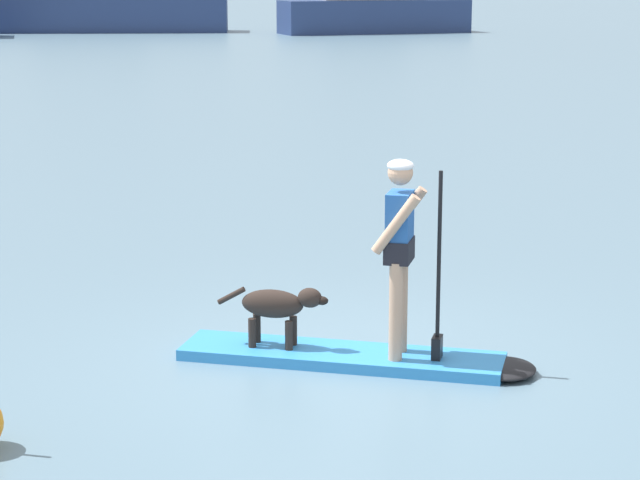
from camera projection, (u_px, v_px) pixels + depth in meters
ground_plane at (341, 362)px, 10.90m from camera, size 400.00×400.00×0.00m
paddleboard at (366, 358)px, 10.83m from camera, size 3.16×1.92×0.10m
person_paddler at (401, 243)px, 10.53m from camera, size 0.68×0.60×1.76m
dog at (278, 306)px, 10.92m from camera, size 0.97×0.50×0.57m
moored_boat_far_port at (104, 5)px, 64.94m from camera, size 13.08×4.72×9.21m
moored_boat_outer at (371, 7)px, 63.92m from camera, size 10.31×3.90×4.20m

